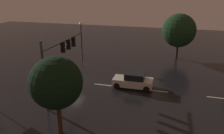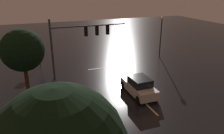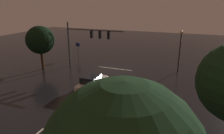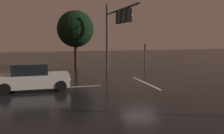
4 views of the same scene
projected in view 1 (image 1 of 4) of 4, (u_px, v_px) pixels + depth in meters
The scene contains 10 objects.
ground_plane at pixel (71, 81), 26.31m from camera, with size 80.00×80.00×0.00m, color black.
traffic_signal_assembly at pixel (60, 54), 21.47m from camera, with size 8.30×0.47×6.36m.
lane_dash_far at pixel (104, 85), 25.32m from camera, with size 2.20×0.16×0.01m, color beige.
lane_dash_mid at pixel (158, 91), 23.84m from camera, with size 2.20×0.16×0.01m, color beige.
lane_dash_near at pixel (218, 98), 22.36m from camera, with size 2.20×0.16×0.01m, color beige.
stop_bar at pixel (68, 81), 26.42m from camera, with size 5.00×0.16×0.01m, color beige.
car_approaching at pixel (133, 81), 24.47m from camera, with size 1.91×4.38×1.70m.
street_lamp_left_kerb at pixel (81, 34), 33.17m from camera, with size 0.44×0.44×5.58m.
tree_left_far at pixel (179, 31), 33.27m from camera, with size 4.99×4.99×6.85m.
tree_right_far at pixel (56, 83), 15.65m from camera, with size 3.78×3.78×6.03m.
Camera 1 is at (22.11, 10.95, 10.45)m, focal length 35.91 mm.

